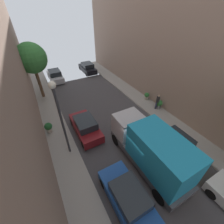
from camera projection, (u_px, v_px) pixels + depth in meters
The scene contains 15 objects.
ground at pixel (141, 157), 11.16m from camera, with size 32.00×32.00×0.00m, color #423F42.
sidewalk_left at pixel (78, 188), 9.19m from camera, with size 2.00×44.00×0.15m, color gray.
sidewalk_right at pixel (185, 133), 13.04m from camera, with size 2.00×44.00×0.15m, color gray.
parked_car_left_2 at pixel (128, 198), 8.14m from camera, with size 1.78×4.20×1.57m.
parked_car_left_3 at pixel (85, 126), 12.84m from camera, with size 1.78×4.20×1.57m.
parked_car_left_4 at pixel (55, 76), 21.69m from camera, with size 1.78×4.20×1.57m.
parked_car_right_1 at pixel (174, 143), 11.32m from camera, with size 1.78×4.20×1.57m.
parked_car_right_2 at pixel (88, 68), 24.24m from camera, with size 1.78×4.20×1.57m.
delivery_truck at pixel (151, 148), 9.57m from camera, with size 2.26×6.60×3.38m.
pedestrian at pixel (158, 101), 15.46m from camera, with size 0.40×0.36×1.72m.
street_tree_0 at pixel (31, 59), 15.32m from camera, with size 3.18×3.18×6.22m.
potted_plant_0 at pixel (159, 104), 15.70m from camera, with size 0.65×0.65×0.99m.
potted_plant_1 at pixel (48, 127), 12.81m from camera, with size 0.66×0.66×0.95m.
potted_plant_2 at pixel (147, 96), 17.23m from camera, with size 0.55×0.55×0.87m.
lamp_post at pixel (59, 112), 9.08m from camera, with size 0.44×0.44×5.93m.
Camera 1 is at (-5.22, -4.92, 9.48)m, focal length 23.32 mm.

